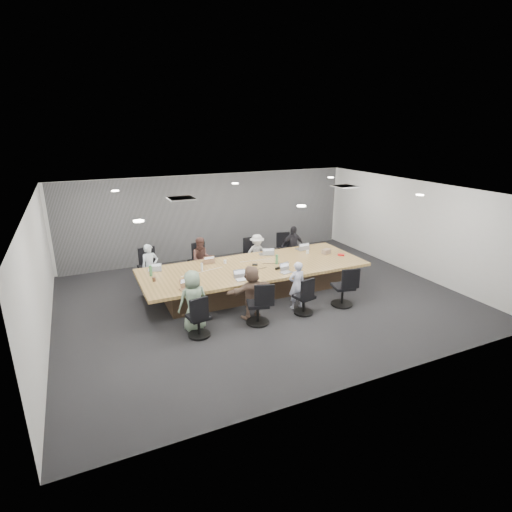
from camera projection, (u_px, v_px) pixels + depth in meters
name	position (u px, v px, depth m)	size (l,w,h in m)	color
floor	(262.00, 298.00, 10.45)	(10.00, 8.00, 0.00)	#252427
ceiling	(263.00, 192.00, 9.58)	(10.00, 8.00, 0.00)	white
wall_back	(212.00, 216.00, 13.47)	(10.00, 2.80, 0.00)	silver
wall_front	(367.00, 312.00, 6.56)	(10.00, 2.80, 0.00)	silver
wall_left	(39.00, 277.00, 8.04)	(8.00, 2.80, 0.00)	silver
wall_right	(413.00, 227.00, 11.99)	(8.00, 2.80, 0.00)	silver
curtain	(212.00, 216.00, 13.40)	(9.80, 0.04, 2.80)	slate
conference_table	(254.00, 278.00, 10.76)	(6.00, 2.20, 0.74)	#463324
chair_0	(148.00, 270.00, 11.22)	(0.59, 0.59, 0.88)	black
chair_1	(199.00, 264.00, 11.81)	(0.56, 0.56, 0.82)	black
chair_2	(252.00, 257.00, 12.51)	(0.50, 0.50, 0.74)	black
chair_3	(287.00, 252.00, 12.99)	(0.54, 0.54, 0.80)	black
chair_4	(199.00, 320.00, 8.47)	(0.51, 0.51, 0.76)	black
chair_5	(258.00, 307.00, 9.01)	(0.55, 0.55, 0.82)	black
chair_6	(304.00, 300.00, 9.51)	(0.49, 0.49, 0.73)	black
chair_7	(343.00, 290.00, 9.93)	(0.57, 0.57, 0.84)	black
person_0	(150.00, 267.00, 10.86)	(0.47, 0.31, 1.28)	silver
laptop_0	(154.00, 270.00, 10.35)	(0.29, 0.20, 0.02)	#B2B2B7
person_1	(202.00, 260.00, 11.43)	(0.63, 0.49, 1.31)	#52332E
laptop_1	(208.00, 262.00, 10.93)	(0.30, 0.21, 0.02)	#8C6647
person_2	(257.00, 254.00, 12.13)	(0.77, 0.45, 1.20)	silver
laptop_2	(265.00, 254.00, 11.61)	(0.34, 0.24, 0.02)	#B2B2B7
person_3	(293.00, 247.00, 12.61)	(0.78, 0.32, 1.33)	black
laptop_3	(302.00, 249.00, 12.10)	(0.36, 0.25, 0.02)	#B2B2B7
person_4	(193.00, 301.00, 8.68)	(0.67, 0.44, 1.37)	gray
laptop_4	(186.00, 289.00, 9.14)	(0.30, 0.20, 0.02)	#8C6647
person_5	(251.00, 292.00, 9.24)	(1.19, 0.38, 1.28)	brown
laptop_5	(242.00, 280.00, 9.68)	(0.30, 0.21, 0.02)	#B2B2B7
person_6	(297.00, 285.00, 9.73)	(0.44, 0.29, 1.20)	silver
laptop_6	(286.00, 272.00, 10.16)	(0.28, 0.20, 0.02)	#B2B2B7
bottle_green_left	(151.00, 271.00, 9.91)	(0.08, 0.08, 0.27)	#4D9158
bottle_green_right	(277.00, 259.00, 10.76)	(0.07, 0.07, 0.26)	#4D9158
bottle_clear	(202.00, 267.00, 10.28)	(0.06, 0.06, 0.21)	silver
cup_white_far	(225.00, 262.00, 10.83)	(0.08, 0.08, 0.10)	white
cup_white_near	(308.00, 252.00, 11.67)	(0.08, 0.08, 0.10)	white
mug_brown	(154.00, 279.00, 9.59)	(0.09, 0.09, 0.10)	brown
mic_left	(241.00, 274.00, 10.01)	(0.15, 0.10, 0.03)	black
mic_right	(255.00, 265.00, 10.71)	(0.14, 0.10, 0.03)	black
stapler	(278.00, 268.00, 10.39)	(0.17, 0.04, 0.06)	black
canvas_bag	(326.00, 251.00, 11.65)	(0.25, 0.16, 0.14)	#9B7F67
snack_packet	(341.00, 255.00, 11.50)	(0.19, 0.12, 0.04)	red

